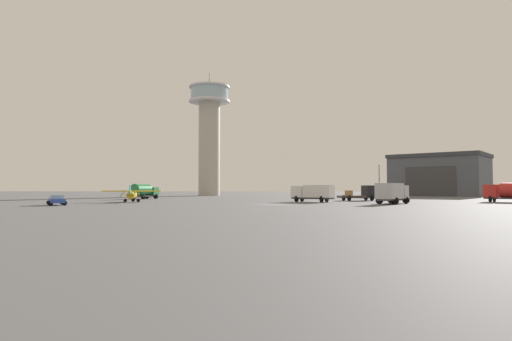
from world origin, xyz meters
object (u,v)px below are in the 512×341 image
Objects in this scene: truck_box_white at (313,192)px; car_blue at (57,200)px; airplane_yellow at (132,194)px; truck_flatbed_black at (363,193)px; control_tower at (209,129)px; truck_fuel_tanker_green at (144,191)px; truck_fuel_tanker_red at (510,191)px; truck_box_silver at (392,192)px; light_post_east at (379,177)px.

car_blue is at bearing 51.91° from truck_box_white.
airplane_yellow reaches higher than car_blue.
truck_flatbed_black is 49.15m from car_blue.
control_tower is at bearing -17.12° from airplane_yellow.
truck_fuel_tanker_green is 42.95m from truck_flatbed_black.
truck_fuel_tanker_red is 0.98× the size of truck_box_silver.
light_post_east is at bearing -13.54° from control_tower.
car_blue is (-8.30, -68.79, -18.61)m from control_tower.
light_post_east is (9.61, 50.40, 3.36)m from truck_box_silver.
truck_flatbed_black is at bearing -89.38° from airplane_yellow.
truck_fuel_tanker_green is (-63.46, 15.73, -0.05)m from truck_fuel_tanker_red.
truck_fuel_tanker_green reaches higher than truck_box_silver.
truck_fuel_tanker_red is 66.70m from car_blue.
truck_flatbed_black is at bearing -52.58° from control_tower.
truck_box_silver is (1.18, -15.32, 0.35)m from truck_flatbed_black.
truck_fuel_tanker_red is (59.39, 2.70, 0.46)m from airplane_yellow.
truck_fuel_tanker_green is at bearing -153.12° from light_post_east.
control_tower reaches higher than truck_box_white.
control_tower is 4.29× the size of light_post_east.
truck_fuel_tanker_red and truck_fuel_tanker_green have the same top height.
truck_fuel_tanker_green is at bearing 144.35° from car_blue.
light_post_east reaches higher than truck_box_white.
car_blue is (-44.82, -7.28, -0.91)m from truck_box_silver.
airplane_yellow is at bearing -149.62° from truck_fuel_tanker_green.
car_blue is (-64.96, -15.12, -0.97)m from truck_fuel_tanker_red.
control_tower is 42.41m from truck_fuel_tanker_green.
truck_fuel_tanker_red is (30.72, 0.80, 0.15)m from truck_box_white.
truck_fuel_tanker_red reaches higher than truck_box_white.
truck_fuel_tanker_red is 65.38m from truck_fuel_tanker_green.
truck_box_silver is at bearing -100.80° from light_post_east.
airplane_yellow is 1.33× the size of truck_fuel_tanker_red.
truck_box_silver is at bearing 61.83° from truck_fuel_tanker_red.
truck_fuel_tanker_red is at bearing -43.45° from control_tower.
car_blue is (-43.64, -22.60, -0.56)m from truck_flatbed_black.
truck_box_silver is 1.59× the size of car_blue.
control_tower is 71.74m from car_blue.
light_post_east reaches higher than airplane_yellow.
truck_fuel_tanker_red is at bearing -86.01° from truck_fuel_tanker_green.
truck_box_silver is (-20.14, -7.84, -0.06)m from truck_fuel_tanker_red.
light_post_east reaches higher than truck_box_silver.
control_tower is 49.56m from light_post_east.
control_tower reaches higher than truck_fuel_tanker_green.
control_tower is at bearing -2.89° from truck_fuel_tanker_red.
light_post_east is at bearing -35.55° from truck_fuel_tanker_red.
light_post_east is at bearing 54.75° from truck_flatbed_black.
truck_fuel_tanker_green reaches higher than airplane_yellow.
truck_box_silver reaches higher than airplane_yellow.
truck_fuel_tanker_red is 0.98× the size of truck_fuel_tanker_green.
light_post_east is (20.19, 43.36, 3.45)m from truck_box_white.
truck_box_white is 47.95m from light_post_east.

